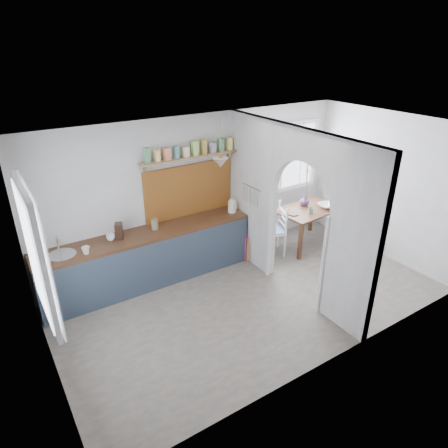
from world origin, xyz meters
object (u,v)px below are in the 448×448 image
chair_right (342,212)px  kettle (232,206)px  chair_left (271,230)px  dining_table (306,226)px  vase (304,201)px

chair_right → kettle: 2.54m
chair_left → kettle: (-0.68, 0.29, 0.53)m
dining_table → vase: 0.50m
chair_left → kettle: size_ratio=4.17×
chair_left → dining_table: bearing=106.7°
chair_right → kettle: bearing=72.5°
kettle → chair_right: bearing=-23.6°
dining_table → chair_left: (-0.81, 0.08, 0.11)m
chair_left → vase: size_ratio=5.06×
kettle → vase: kettle is taller
chair_left → vase: bearing=117.9°
vase → kettle: bearing=172.4°
dining_table → vase: (0.05, 0.16, 0.47)m
chair_right → kettle: size_ratio=4.01×
kettle → vase: (1.54, -0.21, -0.17)m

